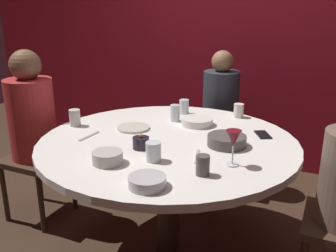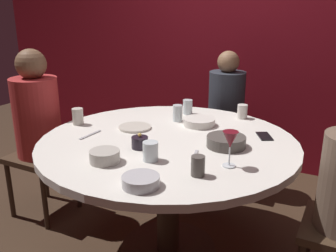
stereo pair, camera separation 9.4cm
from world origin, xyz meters
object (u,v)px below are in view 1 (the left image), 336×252
object	(u,v)px
bowl_sauce_side	(227,141)
cup_by_right_diner	(175,113)
dinner_plate	(133,128)
bowl_salad_center	(108,157)
candle_holder	(141,143)
wine_glass	(233,140)
cup_beside_wine	(203,165)
dining_table	(168,161)
cup_near_candle	(239,111)
seated_diner_left	(32,119)
bowl_serving_large	(147,182)
cup_center_front	(75,118)
cup_by_left_diner	(184,107)
bowl_small_white	(197,121)
seated_diner_back	(220,106)
cup_far_edge	(153,152)
cell_phone	(263,135)

from	to	relation	value
bowl_sauce_side	cup_by_right_diner	world-z (taller)	cup_by_right_diner
dinner_plate	bowl_salad_center	xyz separation A→B (m)	(0.15, -0.51, 0.02)
candle_holder	wine_glass	world-z (taller)	wine_glass
cup_beside_wine	dining_table	bearing A→B (deg)	133.28
dining_table	cup_near_candle	distance (m)	0.68
bowl_sauce_side	seated_diner_left	bearing A→B (deg)	-178.30
bowl_serving_large	cup_beside_wine	bearing A→B (deg)	50.23
cup_near_candle	cup_center_front	bearing A→B (deg)	-145.26
seated_diner_left	bowl_sauce_side	xyz separation A→B (m)	(1.37, 0.04, 0.04)
cup_by_left_diner	seated_diner_left	bearing A→B (deg)	-149.99
dining_table	bowl_small_white	distance (m)	0.36
bowl_sauce_side	cup_beside_wine	size ratio (longest dim) A/B	2.26
seated_diner_back	bowl_salad_center	size ratio (longest dim) A/B	7.76
cup_near_candle	bowl_small_white	bearing A→B (deg)	-125.03
seated_diner_left	cup_by_left_diner	xyz separation A→B (m)	(0.92, 0.53, 0.06)
cup_near_candle	cup_center_front	xyz separation A→B (m)	(-0.90, -0.62, 0.01)
wine_glass	cup_near_candle	size ratio (longest dim) A/B	1.86
bowl_sauce_side	cup_center_front	size ratio (longest dim) A/B	2.00
bowl_salad_center	cup_far_edge	xyz separation A→B (m)	(0.19, 0.12, 0.02)
cup_far_edge	bowl_salad_center	bearing A→B (deg)	-147.31
candle_holder	cup_by_left_diner	bearing A→B (deg)	93.84
cup_center_front	bowl_salad_center	bearing A→B (deg)	-38.39
dinner_plate	bowl_serving_large	xyz separation A→B (m)	(0.44, -0.65, 0.02)
seated_diner_left	cup_far_edge	world-z (taller)	seated_diner_left
seated_diner_back	cup_far_edge	size ratio (longest dim) A/B	11.93
dining_table	cell_phone	bearing A→B (deg)	31.65
cup_near_candle	cup_beside_wine	world-z (taller)	same
cup_center_front	cup_far_edge	xyz separation A→B (m)	(0.71, -0.29, -0.00)
bowl_salad_center	bowl_sauce_side	distance (m)	0.66
dinner_plate	cup_center_front	xyz separation A→B (m)	(-0.37, -0.10, 0.05)
bowl_salad_center	cup_beside_wine	size ratio (longest dim) A/B	1.59
bowl_sauce_side	cup_near_candle	size ratio (longest dim) A/B	2.24
bowl_serving_large	cup_center_front	xyz separation A→B (m)	(-0.81, 0.55, 0.03)
seated_diner_back	wine_glass	distance (m)	1.31
seated_diner_left	dinner_plate	world-z (taller)	seated_diner_left
bowl_sauce_side	cup_center_front	distance (m)	0.98
dinner_plate	bowl_small_white	xyz separation A→B (m)	(0.33, 0.24, 0.02)
cup_center_front	bowl_serving_large	bearing A→B (deg)	-34.11
seated_diner_back	dining_table	bearing A→B (deg)	0.00
seated_diner_back	bowl_salad_center	world-z (taller)	seated_diner_back
bowl_serving_large	bowl_salad_center	distance (m)	0.32
dining_table	seated_diner_back	bearing A→B (deg)	90.00
seated_diner_left	cup_far_edge	xyz separation A→B (m)	(1.10, -0.31, 0.06)
cell_phone	cup_far_edge	world-z (taller)	cup_far_edge
cup_far_edge	candle_holder	bearing A→B (deg)	138.77
cup_by_right_diner	cup_beside_wine	bearing A→B (deg)	-57.60
seated_diner_back	cup_by_left_diner	xyz separation A→B (m)	(-0.12, -0.50, 0.10)
dining_table	seated_diner_back	distance (m)	1.03
cup_by_left_diner	cup_by_right_diner	world-z (taller)	cup_by_right_diner
cup_near_candle	bowl_salad_center	bearing A→B (deg)	-110.06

